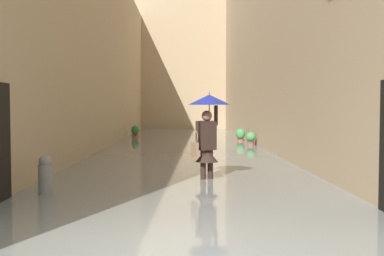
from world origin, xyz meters
name	(u,v)px	position (x,y,z in m)	size (l,w,h in m)	color
ground_plane	(184,150)	(0.00, -14.55, 0.00)	(72.74, 72.74, 0.00)	gray
flood_water	(184,148)	(0.00, -14.55, 0.11)	(6.94, 35.10, 0.21)	slate
building_facade_right	(87,48)	(3.97, -14.54, 4.21)	(2.04, 33.10, 8.43)	tan
building_facade_far	(184,61)	(0.00, -30.00, 5.27)	(9.74, 1.80, 10.54)	tan
person_wading	(208,123)	(-0.54, -5.47, 1.44)	(0.92, 0.92, 2.13)	black
potted_plant_near_left	(241,136)	(-2.66, -16.81, 0.44)	(0.43, 0.43, 0.80)	#9E563D
potted_plant_mid_left	(251,140)	(-2.81, -14.57, 0.44)	(0.41, 0.41, 0.75)	brown
potted_plant_mid_right	(135,133)	(2.58, -19.89, 0.43)	(0.40, 0.40, 0.83)	#9E563D
mooring_bollard	(46,180)	(2.50, -3.76, 0.46)	(0.26, 0.26, 0.92)	gray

